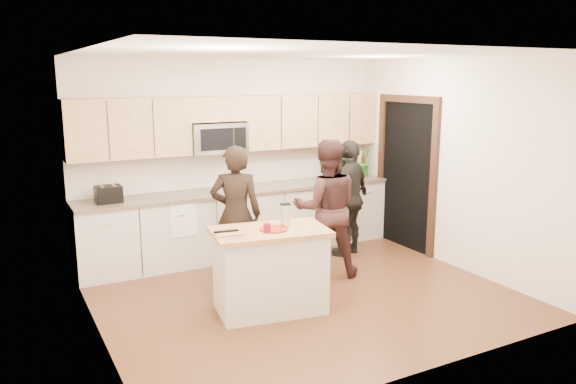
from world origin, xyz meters
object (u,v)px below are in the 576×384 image
woman_center (326,208)px  woman_right (350,198)px  toaster (108,194)px  island (270,270)px  woman_left (236,214)px

woman_center → woman_right: size_ratio=1.06×
toaster → woman_center: woman_center is taller
island → woman_right: size_ratio=0.80×
woman_left → woman_center: (1.08, -0.32, 0.02)m
toaster → woman_left: woman_left is taller
woman_left → woman_center: 1.13m
island → toaster: bearing=132.8°
woman_right → island: bearing=3.5°
toaster → woman_right: (3.10, -0.70, -0.23)m
woman_left → woman_center: bearing=-169.9°
island → woman_right: 2.23m
island → toaster: 2.36m
woman_right → toaster: bearing=-42.7°
woman_right → woman_center: bearing=7.0°
island → woman_center: 1.36m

